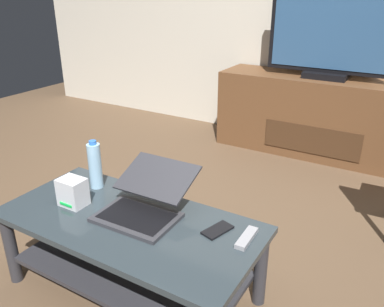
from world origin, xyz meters
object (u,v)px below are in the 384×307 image
at_px(coffee_table, 130,242).
at_px(laptop, 145,201).
at_px(media_cabinet, 320,117).
at_px(tv_remote, 247,238).
at_px(water_bottle_near, 95,165).
at_px(cell_phone, 218,230).
at_px(television, 331,35).
at_px(router_box, 73,192).

relative_size(coffee_table, laptop, 2.81).
bearing_deg(media_cabinet, tv_remote, -84.30).
bearing_deg(water_bottle_near, laptop, -11.03).
bearing_deg(laptop, tv_remote, 4.34).
xyz_separation_m(coffee_table, cell_phone, (0.39, 0.12, 0.13)).
xyz_separation_m(media_cabinet, television, (0.00, -0.02, 0.68)).
distance_m(coffee_table, water_bottle_near, 0.45).
distance_m(water_bottle_near, tv_remote, 0.88).
distance_m(television, water_bottle_near, 2.18).
height_order(laptop, tv_remote, laptop).
relative_size(television, laptop, 2.30).
xyz_separation_m(media_cabinet, router_box, (-0.63, -2.24, 0.14)).
bearing_deg(water_bottle_near, television, 71.91).
bearing_deg(television, coffee_table, -98.27).
height_order(laptop, water_bottle_near, water_bottle_near).
xyz_separation_m(laptop, water_bottle_near, (-0.37, 0.07, 0.06)).
xyz_separation_m(water_bottle_near, tv_remote, (0.87, -0.04, -0.11)).
height_order(water_bottle_near, tv_remote, water_bottle_near).
height_order(laptop, cell_phone, laptop).
bearing_deg(television, cell_phone, -87.96).
relative_size(water_bottle_near, cell_phone, 1.86).
bearing_deg(water_bottle_near, media_cabinet, 72.09).
bearing_deg(router_box, television, 74.21).
bearing_deg(laptop, cell_phone, 5.22).
xyz_separation_m(media_cabinet, water_bottle_near, (-0.66, -2.04, 0.19)).
xyz_separation_m(television, cell_phone, (0.07, -2.06, -0.61)).
bearing_deg(media_cabinet, coffee_table, -98.19).
bearing_deg(router_box, laptop, 19.77).
distance_m(coffee_table, television, 2.33).
bearing_deg(laptop, media_cabinet, 82.27).
relative_size(coffee_table, router_box, 8.88).
xyz_separation_m(television, water_bottle_near, (-0.66, -2.02, -0.49)).
relative_size(television, water_bottle_near, 3.82).
bearing_deg(television, router_box, -105.79).
height_order(media_cabinet, cell_phone, media_cabinet).
xyz_separation_m(laptop, tv_remote, (0.49, 0.04, -0.05)).
bearing_deg(laptop, router_box, -160.23).
distance_m(coffee_table, cell_phone, 0.43).
distance_m(television, router_box, 2.37).
relative_size(media_cabinet, water_bottle_near, 6.79).
xyz_separation_m(media_cabinet, tv_remote, (0.21, -2.08, 0.08)).
distance_m(laptop, router_box, 0.36).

